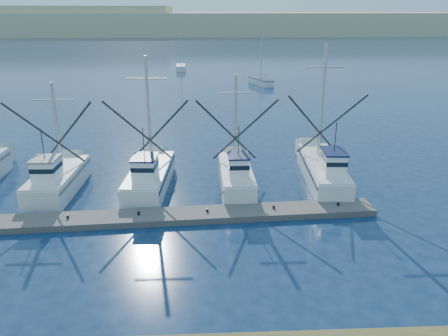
{
  "coord_description": "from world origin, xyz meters",
  "views": [
    {
      "loc": [
        -4.2,
        -16.5,
        11.63
      ],
      "look_at": [
        -3.07,
        8.0,
        2.68
      ],
      "focal_mm": 35.0,
      "sensor_mm": 36.0,
      "label": 1
    }
  ],
  "objects": [
    {
      "name": "ground",
      "position": [
        0.0,
        0.0,
        0.0
      ],
      "size": [
        500.0,
        500.0,
        0.0
      ],
      "primitive_type": "plane",
      "color": "#0C1F38",
      "rests_on": "ground"
    },
    {
      "name": "sailboat_near",
      "position": [
        5.11,
        54.79,
        0.5
      ],
      "size": [
        3.6,
        6.15,
        8.1
      ],
      "rotation": [
        0.0,
        0.0,
        0.34
      ],
      "color": "silver",
      "rests_on": "ground"
    },
    {
      "name": "sailboat_far",
      "position": [
        -8.79,
        73.6,
        0.49
      ],
      "size": [
        1.87,
        6.12,
        8.1
      ],
      "rotation": [
        0.0,
        0.0,
        0.03
      ],
      "color": "silver",
      "rests_on": "ground"
    },
    {
      "name": "trawler_fleet",
      "position": [
        -8.9,
        11.5,
        0.95
      ],
      "size": [
        27.5,
        8.95,
        9.47
      ],
      "color": "silver",
      "rests_on": "ground"
    },
    {
      "name": "dune_ridge",
      "position": [
        0.0,
        210.0,
        5.0
      ],
      "size": [
        360.0,
        60.0,
        10.0
      ],
      "primitive_type": "cube",
      "color": "tan",
      "rests_on": "ground"
    },
    {
      "name": "floating_dock",
      "position": [
        -8.1,
        6.59,
        0.19
      ],
      "size": [
        28.19,
        3.6,
        0.38
      ],
      "primitive_type": "cube",
      "rotation": [
        0.0,
        0.0,
        0.06
      ],
      "color": "#5C5652",
      "rests_on": "ground"
    }
  ]
}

